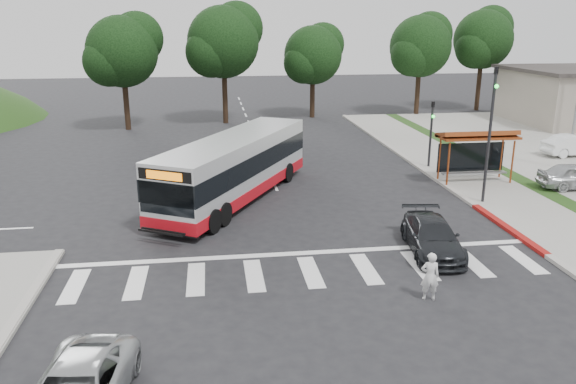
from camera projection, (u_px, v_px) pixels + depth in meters
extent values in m
plane|color=black|center=(291.00, 224.00, 24.49)|extent=(140.00, 140.00, 0.00)
cube|color=gray|center=(454.00, 168.00, 33.49)|extent=(4.00, 40.00, 0.12)
cube|color=#9E9991|center=(422.00, 169.00, 33.23)|extent=(0.30, 40.00, 0.15)
cube|color=maroon|center=(507.00, 228.00, 23.75)|extent=(0.32, 6.00, 0.15)
cube|color=silver|center=(311.00, 272.00, 19.75)|extent=(18.00, 2.60, 0.01)
cylinder|color=brown|center=(448.00, 164.00, 29.47)|extent=(0.10, 0.10, 2.30)
cylinder|color=brown|center=(512.00, 162.00, 29.94)|extent=(0.10, 0.10, 2.30)
cylinder|color=brown|center=(439.00, 159.00, 30.61)|extent=(0.10, 0.10, 2.30)
cylinder|color=brown|center=(501.00, 157.00, 31.08)|extent=(0.10, 0.10, 2.30)
cube|color=brown|center=(478.00, 137.00, 29.90)|extent=(4.20, 1.60, 0.12)
cube|color=brown|center=(478.00, 134.00, 29.90)|extent=(4.20, 1.32, 0.51)
cube|color=black|center=(471.00, 157.00, 30.83)|extent=(3.80, 0.06, 1.60)
cube|color=gray|center=(474.00, 173.00, 30.48)|extent=(3.60, 0.40, 0.08)
cylinder|color=black|center=(489.00, 138.00, 26.22)|extent=(0.14, 0.14, 6.50)
imported|color=black|center=(496.00, 78.00, 25.42)|extent=(0.16, 0.20, 1.00)
sphere|color=#19E533|center=(497.00, 86.00, 25.35)|extent=(0.18, 0.18, 0.18)
cylinder|color=black|center=(431.00, 135.00, 33.22)|extent=(0.14, 0.14, 4.00)
imported|color=black|center=(433.00, 110.00, 32.78)|extent=(0.16, 0.20, 1.00)
sphere|color=#19E533|center=(433.00, 116.00, 32.72)|extent=(0.18, 0.18, 0.18)
cylinder|color=black|center=(418.00, 90.00, 52.45)|extent=(0.44, 0.44, 4.40)
sphere|color=black|center=(420.00, 46.00, 51.29)|extent=(5.60, 5.60, 5.60)
sphere|color=black|center=(430.00, 35.00, 51.94)|extent=(4.20, 4.20, 4.20)
sphere|color=black|center=(412.00, 55.00, 50.70)|extent=(3.92, 3.92, 3.92)
cylinder|color=black|center=(479.00, 86.00, 55.23)|extent=(0.44, 0.44, 4.84)
sphere|color=black|center=(483.00, 39.00, 53.95)|extent=(5.60, 5.60, 5.60)
sphere|color=black|center=(491.00, 27.00, 54.57)|extent=(4.20, 4.20, 4.20)
sphere|color=black|center=(476.00, 48.00, 53.38)|extent=(3.92, 3.92, 3.92)
cylinder|color=black|center=(225.00, 95.00, 48.16)|extent=(0.44, 0.44, 4.84)
sphere|color=black|center=(223.00, 42.00, 46.88)|extent=(6.00, 6.00, 6.00)
sphere|color=black|center=(237.00, 28.00, 47.57)|extent=(4.50, 4.50, 4.50)
sphere|color=black|center=(211.00, 52.00, 46.26)|extent=(4.20, 4.20, 4.20)
cylinder|color=black|center=(312.00, 96.00, 51.24)|extent=(0.44, 0.44, 3.96)
sphere|color=black|center=(313.00, 55.00, 50.19)|extent=(5.20, 5.20, 5.20)
sphere|color=black|center=(323.00, 44.00, 50.80)|extent=(3.90, 3.90, 3.90)
sphere|color=black|center=(304.00, 63.00, 49.64)|extent=(3.64, 3.64, 3.64)
cylinder|color=black|center=(126.00, 102.00, 45.28)|extent=(0.44, 0.44, 4.40)
sphere|color=black|center=(122.00, 52.00, 44.12)|extent=(5.60, 5.60, 5.60)
sphere|color=black|center=(137.00, 38.00, 44.77)|extent=(4.20, 4.20, 4.20)
sphere|color=black|center=(109.00, 61.00, 43.53)|extent=(3.92, 3.92, 3.92)
imported|color=silver|center=(430.00, 276.00, 17.59)|extent=(0.64, 0.47, 1.60)
imported|color=black|center=(432.00, 236.00, 21.30)|extent=(2.35, 4.59, 1.27)
imported|color=white|center=(574.00, 145.00, 36.34)|extent=(4.22, 1.76, 1.36)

